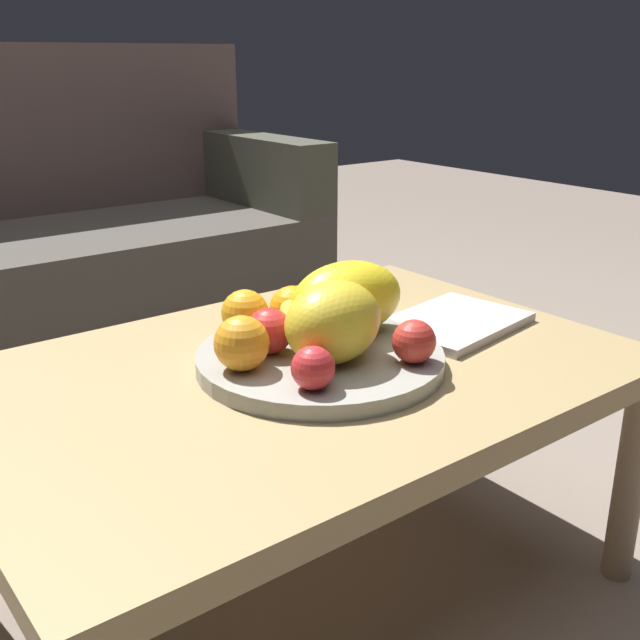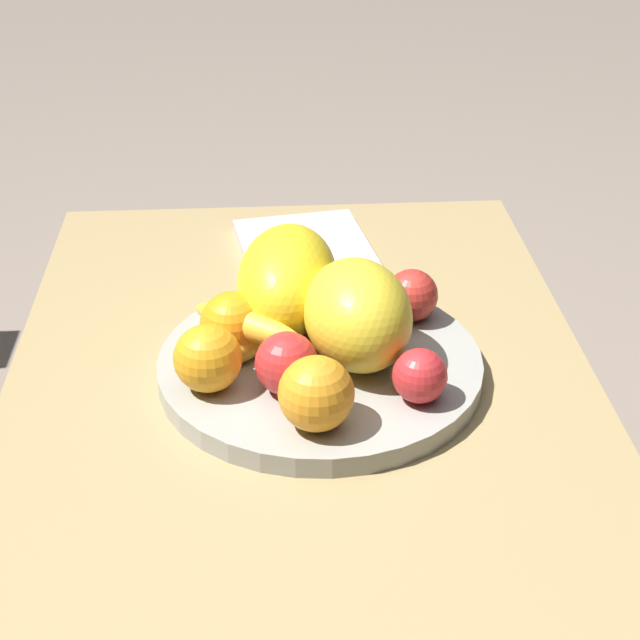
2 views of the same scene
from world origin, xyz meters
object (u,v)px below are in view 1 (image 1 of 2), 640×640
at_px(melon_large_front, 347,298).
at_px(orange_right, 292,309).
at_px(magazine, 453,322).
at_px(orange_front, 245,313).
at_px(fruit_bowl, 320,359).
at_px(orange_left, 242,343).
at_px(apple_left, 313,368).
at_px(melon_smaller_beside, 333,322).
at_px(apple_right, 414,342).
at_px(apple_front, 269,331).
at_px(couch, 17,263).
at_px(coffee_table, 300,392).
at_px(banana_bunch, 293,320).

distance_m(melon_large_front, orange_right, 0.09).
bearing_deg(magazine, orange_front, 150.58).
relative_size(fruit_bowl, magazine, 1.51).
height_order(fruit_bowl, orange_left, orange_left).
bearing_deg(apple_left, orange_front, 80.67).
bearing_deg(apple_left, melon_smaller_beside, 36.07).
bearing_deg(fruit_bowl, apple_right, -55.30).
distance_m(orange_left, apple_front, 0.07).
distance_m(fruit_bowl, orange_left, 0.14).
xyz_separation_m(couch, orange_left, (-0.07, -1.32, 0.18)).
xyz_separation_m(coffee_table, banana_bunch, (0.03, 0.06, 0.10)).
bearing_deg(apple_left, apple_front, 79.70).
distance_m(melon_large_front, apple_left, 0.22).
bearing_deg(orange_left, couch, 87.12).
distance_m(couch, orange_right, 1.25).
distance_m(couch, magazine, 1.39).
distance_m(orange_right, magazine, 0.30).
bearing_deg(magazine, apple_front, 164.10).
relative_size(orange_front, orange_left, 0.95).
bearing_deg(coffee_table, apple_front, 156.35).
xyz_separation_m(coffee_table, apple_left, (-0.07, -0.12, 0.10)).
distance_m(coffee_table, apple_front, 0.11).
relative_size(orange_front, apple_front, 1.08).
bearing_deg(magazine, melon_smaller_beside, 178.37).
relative_size(coffee_table, melon_large_front, 5.33).
bearing_deg(fruit_bowl, magazine, -0.56).
height_order(fruit_bowl, banana_bunch, banana_bunch).
bearing_deg(couch, orange_right, -86.08).
xyz_separation_m(orange_left, apple_left, (0.04, -0.11, -0.01)).
distance_m(orange_front, magazine, 0.37).
height_order(fruit_bowl, orange_right, orange_right).
height_order(orange_front, apple_front, orange_front).
bearing_deg(fruit_bowl, melon_smaller_beside, -101.25).
height_order(melon_smaller_beside, apple_front, melon_smaller_beside).
bearing_deg(apple_right, melon_smaller_beside, 139.80).
xyz_separation_m(orange_right, banana_bunch, (-0.01, -0.02, -0.01)).
relative_size(coffee_table, orange_left, 12.67).
bearing_deg(melon_smaller_beside, melon_large_front, 40.31).
xyz_separation_m(apple_front, banana_bunch, (0.07, 0.04, -0.01)).
bearing_deg(coffee_table, couch, 91.83).
height_order(fruit_bowl, apple_left, apple_left).
bearing_deg(banana_bunch, orange_front, 143.49).
distance_m(couch, melon_smaller_beside, 1.39).
bearing_deg(couch, melon_large_front, -83.64).
bearing_deg(orange_front, magazine, -20.43).
relative_size(orange_right, magazine, 0.30).
bearing_deg(coffee_table, apple_right, -53.43).
bearing_deg(couch, fruit_bowl, -87.26).
xyz_separation_m(orange_left, orange_right, (0.15, 0.09, -0.00)).
distance_m(orange_right, apple_right, 0.23).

